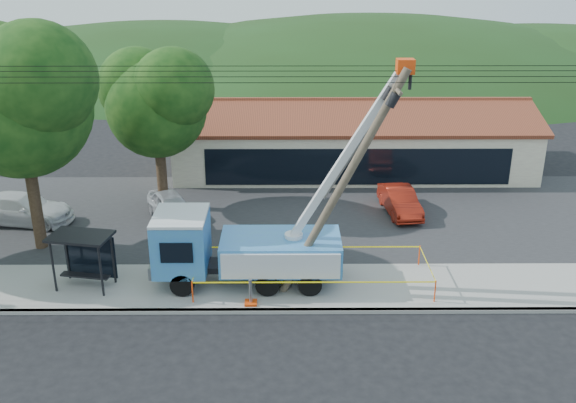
# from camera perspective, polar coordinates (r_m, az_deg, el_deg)

# --- Properties ---
(ground) EXTENTS (120.00, 120.00, 0.00)m
(ground) POSITION_cam_1_polar(r_m,az_deg,el_deg) (24.00, 0.55, -12.47)
(ground) COLOR black
(ground) RESTS_ON ground
(curb) EXTENTS (60.00, 0.25, 0.15)m
(curb) POSITION_cam_1_polar(r_m,az_deg,el_deg) (25.72, 0.48, -9.71)
(curb) COLOR #9D9992
(curb) RESTS_ON ground
(sidewalk) EXTENTS (60.00, 4.00, 0.15)m
(sidewalk) POSITION_cam_1_polar(r_m,az_deg,el_deg) (27.36, 0.42, -7.64)
(sidewalk) COLOR #9D9992
(sidewalk) RESTS_ON ground
(parking_lot) EXTENTS (60.00, 12.00, 0.10)m
(parking_lot) POSITION_cam_1_polar(r_m,az_deg,el_deg) (34.57, 0.25, -1.18)
(parking_lot) COLOR #28282B
(parking_lot) RESTS_ON ground
(strip_mall) EXTENTS (22.50, 8.53, 4.67)m
(strip_mall) POSITION_cam_1_polar(r_m,az_deg,el_deg) (41.72, 5.67, 5.42)
(strip_mall) COLOR beige
(strip_mall) RESTS_ON ground
(tree_west_near) EXTENTS (7.56, 6.72, 10.80)m
(tree_west_near) POSITION_cam_1_polar(r_m,az_deg,el_deg) (30.78, -22.87, 8.85)
(tree_west_near) COLOR #332316
(tree_west_near) RESTS_ON ground
(tree_lot) EXTENTS (6.30, 5.60, 8.94)m
(tree_lot) POSITION_cam_1_polar(r_m,az_deg,el_deg) (34.31, -11.67, 9.00)
(tree_lot) COLOR #332316
(tree_lot) RESTS_ON ground
(hill_west) EXTENTS (78.40, 56.00, 28.00)m
(hill_west) POSITION_cam_1_polar(r_m,az_deg,el_deg) (77.47, -11.46, 11.21)
(hill_west) COLOR #1D3613
(hill_west) RESTS_ON ground
(hill_center) EXTENTS (89.60, 64.00, 32.00)m
(hill_center) POSITION_cam_1_polar(r_m,az_deg,el_deg) (76.77, 7.56, 11.36)
(hill_center) COLOR #1D3613
(hill_center) RESTS_ON ground
(hill_east) EXTENTS (72.80, 52.00, 26.00)m
(hill_east) POSITION_cam_1_polar(r_m,az_deg,el_deg) (81.89, 21.81, 10.67)
(hill_east) COLOR #1D3613
(hill_east) RESTS_ON ground
(utility_truck) EXTENTS (10.37, 4.19, 9.45)m
(utility_truck) POSITION_cam_1_polar(r_m,az_deg,el_deg) (26.95, -4.13, -3.97)
(utility_truck) COLOR black
(utility_truck) RESTS_ON ground
(leaning_pole) EXTENTS (4.89, 1.85, 9.34)m
(leaning_pole) POSITION_cam_1_polar(r_m,az_deg,el_deg) (25.02, 5.31, 2.32)
(leaning_pole) COLOR #4E4132
(leaning_pole) RESTS_ON ground
(bus_shelter) EXTENTS (2.72, 1.96, 2.40)m
(bus_shelter) POSITION_cam_1_polar(r_m,az_deg,el_deg) (27.92, -17.71, -3.92)
(bus_shelter) COLOR black
(bus_shelter) RESTS_ON ground
(caution_tape) EXTENTS (9.79, 3.29, 0.95)m
(caution_tape) POSITION_cam_1_polar(r_m,az_deg,el_deg) (27.27, 2.18, -5.90)
(caution_tape) COLOR #F6430D
(caution_tape) RESTS_ON ground
(car_silver) EXTENTS (3.50, 4.60, 1.46)m
(car_silver) POSITION_cam_1_polar(r_m,az_deg,el_deg) (34.40, -10.24, -1.76)
(car_silver) COLOR #B2B4BA
(car_silver) RESTS_ON ground
(car_red) EXTENTS (1.97, 4.36, 1.39)m
(car_red) POSITION_cam_1_polar(r_m,az_deg,el_deg) (35.24, 9.83, -1.15)
(car_red) COLOR maroon
(car_red) RESTS_ON ground
(car_white) EXTENTS (5.56, 2.89, 1.54)m
(car_white) POSITION_cam_1_polar(r_m,az_deg,el_deg) (36.27, -22.40, -1.87)
(car_white) COLOR silver
(car_white) RESTS_ON ground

